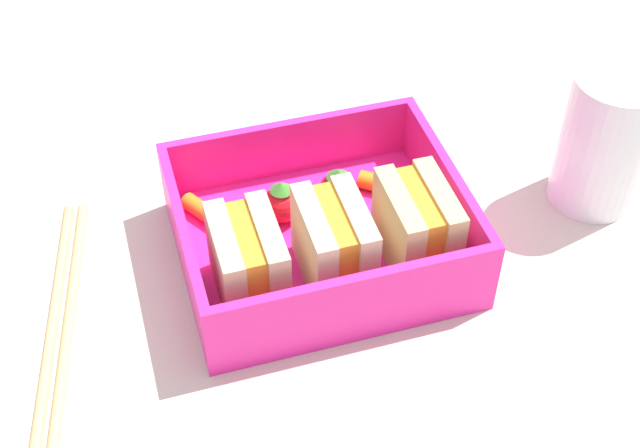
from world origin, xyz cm
name	(u,v)px	position (x,y,z in cm)	size (l,w,h in cm)	color
ground_plane	(320,264)	(0.00, 0.00, -1.00)	(120.00, 120.00, 2.00)	beige
bento_tray	(320,247)	(0.00, 0.00, 0.60)	(17.46, 14.75, 1.20)	#F32593
bento_rim	(320,217)	(0.00, 0.00, 3.28)	(17.46, 14.75, 4.16)	#F32593
sandwich_left	(417,226)	(-5.22, 2.91, 3.87)	(3.75, 5.83, 5.34)	#D5B97A
sandwich_center_left	(334,243)	(0.00, 2.91, 3.87)	(3.75, 5.83, 5.34)	beige
sandwich_center	(248,262)	(5.22, 2.91, 3.87)	(3.75, 5.83, 5.34)	#D3B484
carrot_stick_left	(391,186)	(-5.78, -2.90, 1.82)	(1.24, 1.24, 4.35)	orange
strawberry_far_left	(338,191)	(-2.02, -2.64, 2.63)	(2.61, 2.61, 3.21)	red
strawberry_left	(282,203)	(1.74, -2.69, 2.54)	(2.43, 2.43, 3.03)	red
carrot_stick_far_left	(212,217)	(6.19, -3.48, 1.77)	(1.13, 1.13, 4.74)	orange
chopstick_pair	(58,332)	(16.63, 1.94, 0.35)	(5.70, 21.60, 0.70)	tan
drinking_glass	(605,141)	(-19.28, 0.00, 4.84)	(5.82, 5.82, 9.67)	white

